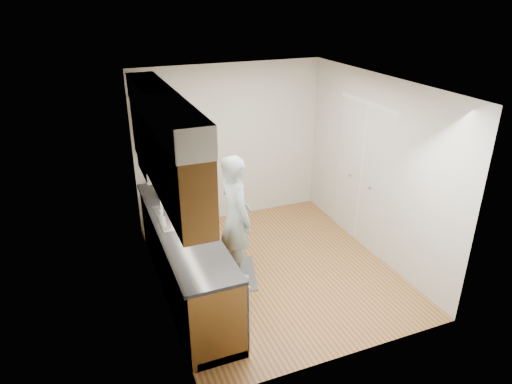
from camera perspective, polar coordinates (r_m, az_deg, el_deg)
floor at (r=6.30m, az=2.24°, el=-9.55°), size 3.50×3.50×0.00m
ceiling at (r=5.34m, az=2.67°, el=13.38°), size 3.50×3.50×0.00m
wall_left at (r=5.32m, az=-12.48°, el=-1.44°), size 0.02×3.50×2.50m
wall_right at (r=6.43m, az=14.73°, el=2.89°), size 0.02×3.50×2.50m
wall_back at (r=7.23m, az=-3.28°, el=6.01°), size 3.00×0.02×2.50m
counter at (r=5.72m, az=-8.83°, el=-7.87°), size 0.64×2.80×1.30m
upper_cabinets at (r=5.13m, az=-11.41°, el=6.12°), size 0.47×2.80×1.21m
closet_door at (r=6.73m, az=12.98°, el=1.96°), size 0.02×1.22×2.05m
floor_mat at (r=6.19m, az=-2.39°, el=-10.15°), size 0.68×0.91×0.02m
person at (r=5.71m, az=-2.56°, el=-2.22°), size 0.51×0.71×1.89m
soap_bottle_a at (r=6.14m, az=-10.71°, el=0.44°), size 0.10×0.10×0.26m
soap_bottle_b at (r=6.09m, az=-11.04°, el=-0.21°), size 0.09×0.09×0.18m
soap_bottle_c at (r=6.35m, az=-12.07°, el=0.62°), size 0.17×0.17×0.16m
soda_can at (r=6.07m, az=-8.36°, el=-0.37°), size 0.09×0.09×0.13m
steel_can at (r=6.09m, az=-10.45°, el=-0.56°), size 0.07×0.07×0.11m
dish_rack at (r=5.31m, az=-6.82°, el=-4.40°), size 0.49×0.44×0.06m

